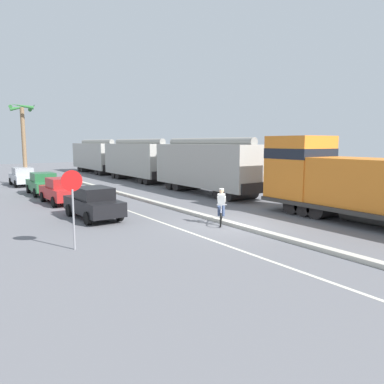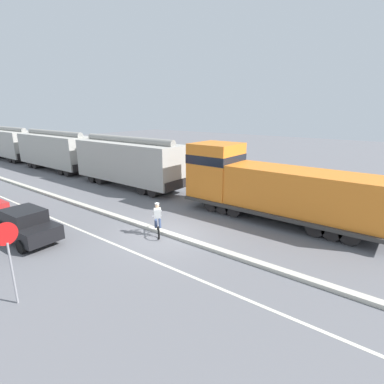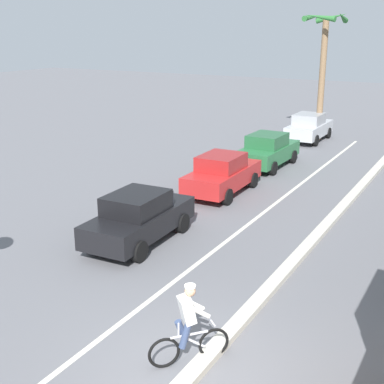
# 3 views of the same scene
# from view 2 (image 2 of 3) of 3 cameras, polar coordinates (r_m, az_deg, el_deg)

# --- Properties ---
(ground_plane) EXTENTS (120.00, 120.00, 0.00)m
(ground_plane) POSITION_cam_2_polar(r_m,az_deg,el_deg) (15.79, -5.02, -8.02)
(ground_plane) COLOR slate
(median_curb) EXTENTS (0.36, 36.00, 0.16)m
(median_curb) POSITION_cam_2_polar(r_m,az_deg,el_deg) (20.08, -17.75, -3.26)
(median_curb) COLOR beige
(median_curb) RESTS_ON ground
(lane_stripe) EXTENTS (0.14, 36.00, 0.01)m
(lane_stripe) POSITION_cam_2_polar(r_m,az_deg,el_deg) (18.95, -23.68, -5.22)
(lane_stripe) COLOR silver
(lane_stripe) RESTS_ON ground
(locomotive) EXTENTS (3.10, 11.61, 4.20)m
(locomotive) POSITION_cam_2_polar(r_m,az_deg,el_deg) (18.10, 13.99, 0.67)
(locomotive) COLOR orange
(locomotive) RESTS_ON ground
(hopper_car_lead) EXTENTS (2.90, 10.60, 4.18)m
(hopper_car_lead) POSITION_cam_2_polar(r_m,az_deg,el_deg) (25.33, -11.98, 5.60)
(hopper_car_lead) COLOR #AAA8A0
(hopper_car_lead) RESTS_ON ground
(hopper_car_middle) EXTENTS (2.90, 10.60, 4.18)m
(hopper_car_middle) POSITION_cam_2_polar(r_m,az_deg,el_deg) (34.92, -24.56, 7.19)
(hopper_car_middle) COLOR #ACA9A1
(hopper_car_middle) RESTS_ON ground
(hopper_car_trailing) EXTENTS (2.90, 10.60, 4.18)m
(hopper_car_trailing) POSITION_cam_2_polar(r_m,az_deg,el_deg) (45.46, -31.57, 7.93)
(hopper_car_trailing) COLOR #AEACA4
(hopper_car_trailing) RESTS_ON ground
(parked_car_black) EXTENTS (1.94, 4.26, 1.62)m
(parked_car_black) POSITION_cam_2_polar(r_m,az_deg,el_deg) (16.91, -29.34, -5.45)
(parked_car_black) COLOR black
(parked_car_black) RESTS_ON ground
(cyclist) EXTENTS (1.17, 1.32, 1.71)m
(cyclist) POSITION_cam_2_polar(r_m,az_deg,el_deg) (15.44, -6.57, -5.35)
(cyclist) COLOR black
(cyclist) RESTS_ON ground
(stop_sign) EXTENTS (0.76, 0.08, 2.88)m
(stop_sign) POSITION_cam_2_polar(r_m,az_deg,el_deg) (11.33, -31.65, -9.06)
(stop_sign) COLOR gray
(stop_sign) RESTS_ON ground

